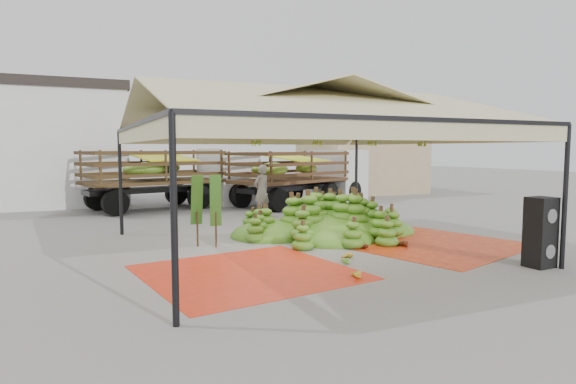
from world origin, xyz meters
name	(u,v)px	position (x,y,z in m)	size (l,w,h in m)	color
ground	(305,249)	(0.00, 0.00, 0.00)	(90.00, 90.00, 0.00)	slate
canopy_tent	(306,116)	(0.00, 0.00, 3.30)	(8.10, 8.10, 4.00)	black
building_tan	(361,156)	(10.00, 13.00, 2.07)	(6.30, 5.30, 4.10)	tan
tarp_left	(248,272)	(-2.09, -1.61, 0.01)	(3.95, 3.76, 0.01)	red
tarp_right	(425,243)	(3.21, -0.68, 0.01)	(4.18, 4.39, 0.01)	#CD5213
banana_heap	(330,213)	(1.58, 1.59, 0.62)	(5.75, 4.72, 1.23)	#3C7117
hand_yellow_a	(352,273)	(-0.40, -2.85, 0.11)	(0.47, 0.38, 0.21)	gold
hand_yellow_b	(347,255)	(0.38, -1.38, 0.09)	(0.38, 0.31, 0.17)	gold
hand_red_a	(400,243)	(2.29, -0.82, 0.11)	(0.50, 0.41, 0.23)	#512812
hand_red_b	(362,246)	(1.22, -0.70, 0.09)	(0.41, 0.34, 0.19)	#612416
hand_green	(342,259)	(0.05, -1.72, 0.09)	(0.41, 0.33, 0.19)	#3A7F1A
hanging_bunches	(346,144)	(0.64, -0.84, 2.62)	(4.74, 0.24, 0.20)	#60861B
speaker_stack	(540,232)	(3.70, -3.70, 0.74)	(0.56, 0.50, 1.49)	black
banana_leaves	(204,248)	(-2.29, 1.17, 0.00)	(0.96, 1.36, 3.70)	#216B1C
vendor	(262,191)	(1.08, 5.82, 0.96)	(0.70, 0.46, 1.92)	gray
truck_left	(181,171)	(-1.02, 10.06, 1.55)	(7.70, 4.21, 2.51)	#483018
truck_right	(307,171)	(4.57, 9.04, 1.52)	(7.54, 5.11, 2.46)	#502C1A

